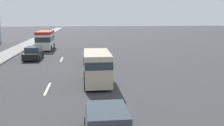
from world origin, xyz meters
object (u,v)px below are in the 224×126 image
at_px(van_lead, 97,66).
at_px(minibus_second, 45,40).
at_px(car_fifth, 92,57).
at_px(car_third, 33,53).

bearing_deg(van_lead, minibus_second, 17.69).
bearing_deg(van_lead, car_fifth, 0.32).
bearing_deg(car_fifth, car_third, 64.23).
height_order(minibus_second, car_fifth, minibus_second).
bearing_deg(car_third, car_fifth, 64.23).
xyz_separation_m(minibus_second, car_fifth, (-12.57, -6.83, -0.86)).
height_order(van_lead, car_fifth, van_lead).
bearing_deg(car_third, minibus_second, 178.82).
relative_size(minibus_second, car_third, 1.39).
bearing_deg(car_third, van_lead, 29.70).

